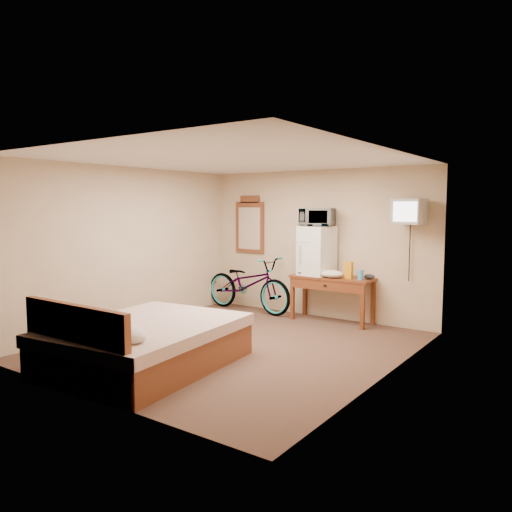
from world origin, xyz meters
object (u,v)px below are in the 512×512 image
Objects in this scene: microwave at (317,217)px; crt_television at (409,212)px; mini_fridge at (317,251)px; bed at (142,343)px; blue_cup at (361,275)px; bicycle at (248,284)px; wall_mirror at (250,225)px; desk at (331,284)px.

crt_television reaches higher than microwave.
mini_fridge is 3.54m from bed.
bicycle reaches higher than blue_cup.
mini_fridge is at bearing 174.24° from blue_cup.
mini_fridge is 0.56m from microwave.
microwave reaches higher than mini_fridge.
microwave reaches higher than bicycle.
bicycle is at bearing -178.12° from crt_television.
microwave is 1.53m from crt_television.
bicycle is (-1.33, -0.10, -1.21)m from microwave.
blue_cup is 3.59m from bed.
blue_cup is at bearing 68.92° from bed.
microwave reaches higher than blue_cup.
mini_fridge is 1.60m from wall_mirror.
microwave is 3.71m from bed.
mini_fridge is 0.43× the size of bicycle.
wall_mirror is (-3.06, 0.25, -0.27)m from crt_television.
crt_television is (1.52, -0.01, 0.10)m from microwave.
blue_cup is 2.48m from wall_mirror.
bed reaches higher than desk.
wall_mirror is (-2.36, 0.32, 0.71)m from blue_cup.
desk is at bearing -6.29° from mini_fridge.
microwave is 0.28× the size of bicycle.
desk is 0.72× the size of bicycle.
wall_mirror reaches higher than bicycle.
desk is at bearing -20.57° from microwave.
microwave is at bearing 82.28° from bed.
bed is (-0.46, -3.40, -0.87)m from mini_fridge.
mini_fridge reaches higher than desk.
desk is 0.60m from mini_fridge.
crt_television is at bearing -83.43° from bicycle.
bed is (0.87, -3.30, -0.21)m from bicycle.
microwave is at bearing -8.90° from wall_mirror.
bicycle is 3.41m from bed.
crt_television is 3.14m from bicycle.
crt_television is 0.30× the size of bicycle.
mini_fridge is at bearing 179.66° from crt_television.
microwave is 0.23× the size of bed.
microwave reaches higher than desk.
microwave is (0.00, 0.00, 0.56)m from mini_fridge.
bed is at bearing -73.51° from wall_mirror.
desk is 2.36× the size of crt_television.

